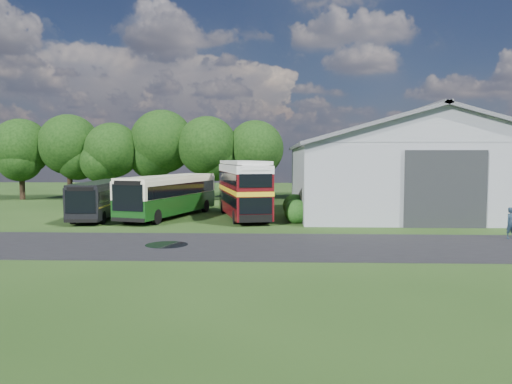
{
  "coord_description": "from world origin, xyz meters",
  "views": [
    {
      "loc": [
        4.1,
        -28.32,
        4.54
      ],
      "look_at": [
        2.71,
        8.0,
        2.0
      ],
      "focal_mm": 35.0,
      "sensor_mm": 36.0,
      "label": 1
    }
  ],
  "objects_px": {
    "bus_dark_single": "(102,199)",
    "visitor_a": "(511,223)",
    "bus_green_single": "(169,195)",
    "storage_shed": "(399,161)",
    "bus_maroon_double": "(243,189)"
  },
  "relations": [
    {
      "from": "bus_maroon_double",
      "to": "visitor_a",
      "type": "xyz_separation_m",
      "value": [
        15.46,
        -9.14,
        -1.26
      ]
    },
    {
      "from": "storage_shed",
      "to": "bus_maroon_double",
      "type": "distance_m",
      "value": 15.22
    },
    {
      "from": "bus_green_single",
      "to": "visitor_a",
      "type": "height_order",
      "value": "bus_green_single"
    },
    {
      "from": "storage_shed",
      "to": "bus_green_single",
      "type": "distance_m",
      "value": 20.29
    },
    {
      "from": "bus_maroon_double",
      "to": "bus_dark_single",
      "type": "relative_size",
      "value": 1.03
    },
    {
      "from": "storage_shed",
      "to": "bus_maroon_double",
      "type": "relative_size",
      "value": 2.42
    },
    {
      "from": "storage_shed",
      "to": "visitor_a",
      "type": "bearing_deg",
      "value": -82.33
    },
    {
      "from": "storage_shed",
      "to": "bus_maroon_double",
      "type": "height_order",
      "value": "storage_shed"
    },
    {
      "from": "storage_shed",
      "to": "bus_maroon_double",
      "type": "xyz_separation_m",
      "value": [
        -13.26,
        -7.2,
        -2.03
      ]
    },
    {
      "from": "bus_dark_single",
      "to": "bus_maroon_double",
      "type": "bearing_deg",
      "value": -1.13
    },
    {
      "from": "bus_green_single",
      "to": "bus_maroon_double",
      "type": "bearing_deg",
      "value": 13.13
    },
    {
      "from": "bus_maroon_double",
      "to": "visitor_a",
      "type": "bearing_deg",
      "value": -43.52
    },
    {
      "from": "bus_dark_single",
      "to": "visitor_a",
      "type": "height_order",
      "value": "bus_dark_single"
    },
    {
      "from": "bus_green_single",
      "to": "storage_shed",
      "type": "bearing_deg",
      "value": 36.1
    },
    {
      "from": "bus_green_single",
      "to": "bus_dark_single",
      "type": "distance_m",
      "value": 4.98
    }
  ]
}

